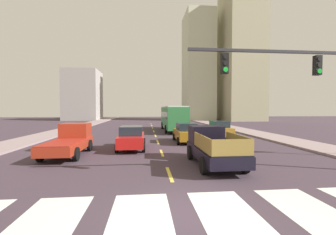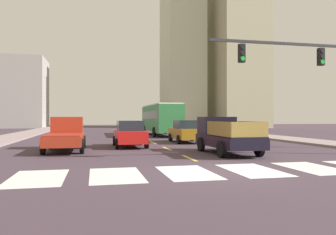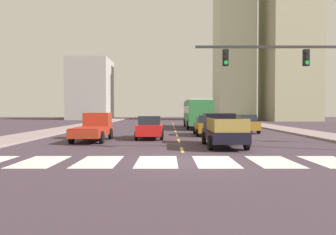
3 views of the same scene
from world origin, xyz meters
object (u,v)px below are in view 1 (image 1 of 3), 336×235
at_px(sedan_far, 186,133).
at_px(city_bus, 173,116).
at_px(sedan_mid, 219,129).
at_px(sedan_near_left, 131,138).
at_px(pickup_dark, 70,140).
at_px(pickup_stakebed, 212,146).

bearing_deg(sedan_far, city_bus, 88.43).
xyz_separation_m(city_bus, sedan_mid, (3.96, -7.34, -1.09)).
xyz_separation_m(sedan_near_left, sedan_mid, (8.71, 6.26, 0.00)).
bearing_deg(sedan_mid, sedan_far, -142.16).
relative_size(sedan_mid, sedan_far, 1.00).
bearing_deg(sedan_far, sedan_near_left, -147.61).
distance_m(pickup_dark, sedan_far, 9.67).
distance_m(pickup_stakebed, sedan_near_left, 6.71).
distance_m(pickup_dark, sedan_near_left, 4.16).
height_order(city_bus, sedan_near_left, city_bus).
xyz_separation_m(pickup_stakebed, sedan_near_left, (-4.64, 4.85, -0.08)).
height_order(pickup_stakebed, pickup_dark, same).
relative_size(pickup_dark, sedan_far, 1.18).
relative_size(sedan_near_left, sedan_far, 1.00).
distance_m(pickup_stakebed, sedan_far, 7.90).
height_order(pickup_stakebed, sedan_mid, pickup_stakebed).
distance_m(pickup_dark, sedan_mid, 14.79).
height_order(sedan_mid, sedan_far, same).
bearing_deg(pickup_dark, pickup_stakebed, -21.26).
bearing_deg(pickup_stakebed, sedan_far, 90.89).
xyz_separation_m(city_bus, sedan_far, (-0.11, -10.55, -1.09)).
relative_size(sedan_near_left, sedan_mid, 1.00).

